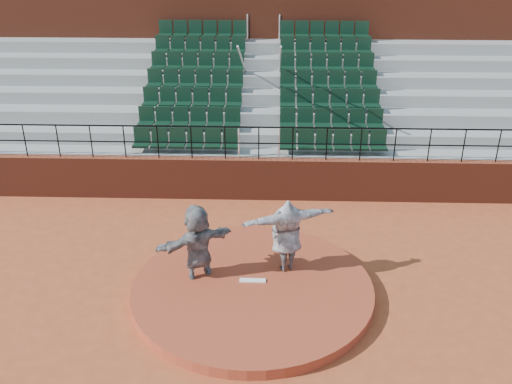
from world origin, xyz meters
TOP-DOWN VIEW (x-y plane):
  - ground at (0.00, 0.00)m, footprint 90.00×90.00m
  - pitchers_mound at (0.00, 0.00)m, footprint 5.50×5.50m
  - pitching_rubber at (0.00, 0.15)m, footprint 0.60×0.15m
  - boundary_wall at (0.00, 5.00)m, footprint 24.00×0.30m
  - wall_railing at (0.00, 5.00)m, footprint 24.04×0.05m
  - seating_deck at (0.00, 8.65)m, footprint 24.00×5.97m
  - press_box_facade at (0.00, 12.60)m, footprint 24.00×3.00m
  - pitcher at (0.77, 0.71)m, footprint 2.31×1.34m
  - fielder at (-1.27, 0.39)m, footprint 1.93×1.51m

SIDE VIEW (x-z plane):
  - ground at x=0.00m, z-range 0.00..0.00m
  - pitchers_mound at x=0.00m, z-range 0.00..0.25m
  - pitching_rubber at x=0.00m, z-range 0.25..0.28m
  - boundary_wall at x=0.00m, z-range 0.00..1.30m
  - fielder at x=-1.27m, z-range 0.00..2.04m
  - pitcher at x=0.77m, z-range 0.25..2.07m
  - seating_deck at x=0.00m, z-range -0.87..3.76m
  - wall_railing at x=0.00m, z-range 1.52..2.54m
  - press_box_facade at x=0.00m, z-range 0.00..7.10m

